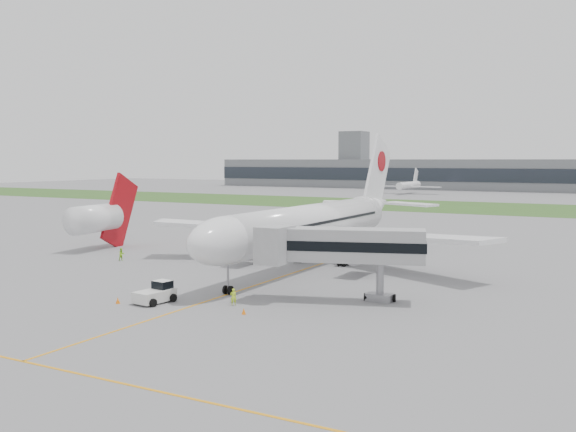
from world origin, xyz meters
The scene contains 14 objects.
ground centered at (0.00, 0.00, 0.00)m, with size 600.00×600.00×0.00m, color slate.
apron_markings centered at (0.00, -5.00, 0.00)m, with size 70.00×70.00×0.04m, color orange, non-canonical shape.
grass_strip centered at (0.00, 120.00, 0.01)m, with size 600.00×50.00×0.02m, color #36531F.
terminal_building centered at (0.00, 229.87, 7.00)m, with size 320.00×22.30×14.00m.
control_tower centered at (-90.00, 232.00, 0.00)m, with size 12.00×12.00×56.00m, color gray, non-canonical shape.
airliner centered at (0.00, 4.87, 5.66)m, with size 48.13×53.95×17.88m.
pushback_tug centered at (-3.97, -21.38, 0.93)m, with size 3.04×4.16×2.01m.
jet_bridge centered at (11.05, -12.55, 5.42)m, with size 15.34×8.91×7.32m.
safety_cone_left centered at (-6.90, -23.59, 0.30)m, with size 0.44×0.44×0.60m, color orange.
safety_cone_right centered at (6.01, -21.43, 0.28)m, with size 0.40×0.40×0.55m, color orange.
ground_crew_near centered at (3.22, -18.87, 0.81)m, with size 0.59×0.39×1.61m, color #D2FF2A.
ground_crew_far centered at (-25.10, -3.65, 0.86)m, with size 0.84×0.65×1.73m, color #A1F028.
neighbor_aircraft centered at (-35.99, 2.94, 4.91)m, with size 5.47×15.31×12.39m.
distant_aircraft_left centered at (-45.50, 183.42, 0.00)m, with size 26.38×23.28×10.09m, color white, non-canonical shape.
Camera 1 is at (36.36, -68.75, 13.70)m, focal length 40.00 mm.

